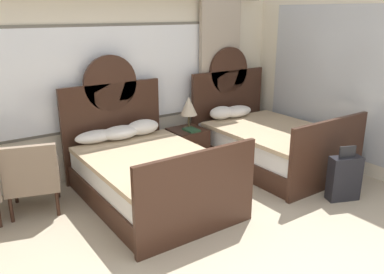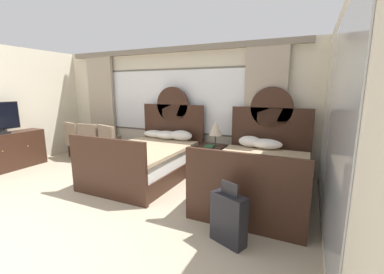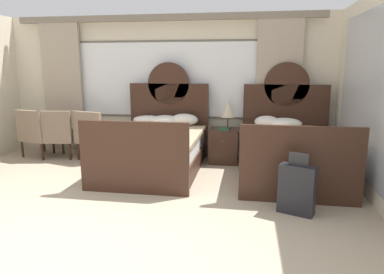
# 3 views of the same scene
# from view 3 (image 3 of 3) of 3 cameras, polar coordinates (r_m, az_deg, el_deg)

# --- Properties ---
(ground_plane) EXTENTS (24.00, 24.00, 0.00)m
(ground_plane) POSITION_cam_3_polar(r_m,az_deg,el_deg) (3.55, -20.18, -18.48)
(ground_plane) COLOR tan
(wall_back_window) EXTENTS (6.39, 0.22, 2.70)m
(wall_back_window) POSITION_cam_3_polar(r_m,az_deg,el_deg) (6.93, -4.22, 8.79)
(wall_back_window) COLOR beige
(wall_back_window) RESTS_ON ground_plane
(bed_near_window) EXTENTS (1.53, 2.22, 1.80)m
(bed_near_window) POSITION_cam_3_polar(r_m,az_deg,el_deg) (5.90, -5.92, -1.75)
(bed_near_window) COLOR #382116
(bed_near_window) RESTS_ON ground_plane
(bed_near_mirror) EXTENTS (1.53, 2.22, 1.80)m
(bed_near_mirror) POSITION_cam_3_polar(r_m,az_deg,el_deg) (5.73, 15.65, -2.59)
(bed_near_mirror) COLOR #382116
(bed_near_mirror) RESTS_ON ground_plane
(nightstand_between_beds) EXTENTS (0.52, 0.54, 0.61)m
(nightstand_between_beds) POSITION_cam_3_polar(r_m,az_deg,el_deg) (6.39, 5.21, -1.40)
(nightstand_between_beds) COLOR #382116
(nightstand_between_beds) RESTS_ON ground_plane
(table_lamp_on_nightstand) EXTENTS (0.27, 0.27, 0.51)m
(table_lamp_on_nightstand) POSITION_cam_3_polar(r_m,az_deg,el_deg) (6.32, 5.91, 4.53)
(table_lamp_on_nightstand) COLOR brown
(table_lamp_on_nightstand) RESTS_ON nightstand_between_beds
(book_on_nightstand) EXTENTS (0.18, 0.26, 0.03)m
(book_on_nightstand) POSITION_cam_3_polar(r_m,az_deg,el_deg) (6.22, 5.22, 1.28)
(book_on_nightstand) COLOR #285133
(book_on_nightstand) RESTS_ON nightstand_between_beds
(armchair_by_window_left) EXTENTS (0.77, 0.77, 0.93)m
(armchair_by_window_left) POSITION_cam_3_polar(r_m,az_deg,el_deg) (6.76, -15.67, 0.44)
(armchair_by_window_left) COLOR #84705B
(armchair_by_window_left) RESTS_ON ground_plane
(armchair_by_window_centre) EXTENTS (0.71, 0.71, 0.93)m
(armchair_by_window_centre) POSITION_cam_3_polar(r_m,az_deg,el_deg) (7.09, -21.00, 0.61)
(armchair_by_window_centre) COLOR #84705B
(armchair_by_window_centre) RESTS_ON ground_plane
(armchair_by_window_right) EXTENTS (0.76, 0.76, 0.93)m
(armchair_by_window_right) POSITION_cam_3_polar(r_m,az_deg,el_deg) (7.32, -23.88, 0.70)
(armchair_by_window_right) COLOR #84705B
(armchair_by_window_right) RESTS_ON ground_plane
(suitcase_on_floor) EXTENTS (0.45, 0.32, 0.74)m
(suitcase_on_floor) POSITION_cam_3_polar(r_m,az_deg,el_deg) (4.35, 16.78, -8.17)
(suitcase_on_floor) COLOR black
(suitcase_on_floor) RESTS_ON ground_plane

